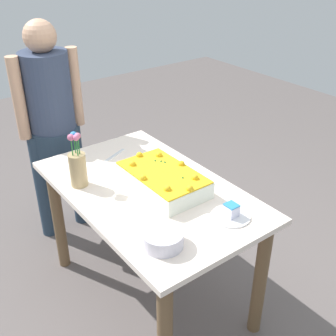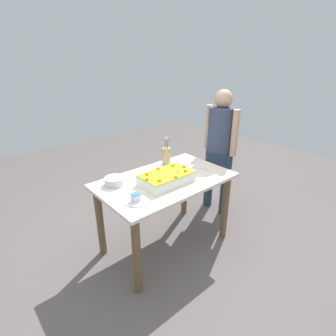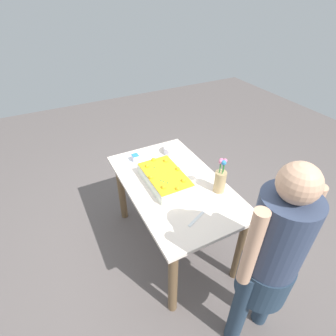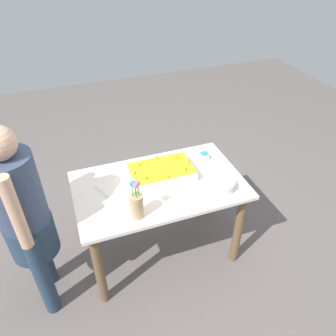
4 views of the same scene
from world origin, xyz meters
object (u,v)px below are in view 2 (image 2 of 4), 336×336
object	(u,v)px
sheet_cake	(167,178)
flower_vase	(166,154)
cake_knife	(200,169)
serving_plate_with_slice	(136,199)
fruit_bowl	(115,181)
person_standing	(220,146)

from	to	relation	value
sheet_cake	flower_vase	distance (m)	0.45
cake_knife	flower_vase	bearing A→B (deg)	-174.23
serving_plate_with_slice	flower_vase	xyz separation A→B (m)	(-0.69, -0.44, 0.09)
sheet_cake	cake_knife	xyz separation A→B (m)	(-0.46, -0.02, -0.05)
cake_knife	fruit_bowl	bearing A→B (deg)	-130.55
serving_plate_with_slice	flower_vase	world-z (taller)	flower_vase
cake_knife	person_standing	bearing A→B (deg)	84.53
serving_plate_with_slice	cake_knife	bearing A→B (deg)	-172.45
serving_plate_with_slice	person_standing	size ratio (longest dim) A/B	0.13
sheet_cake	serving_plate_with_slice	world-z (taller)	sheet_cake
serving_plate_with_slice	fruit_bowl	size ratio (longest dim) A/B	1.03
serving_plate_with_slice	person_standing	world-z (taller)	person_standing
flower_vase	fruit_bowl	bearing A→B (deg)	5.12
sheet_cake	fruit_bowl	size ratio (longest dim) A/B	2.65
sheet_cake	fruit_bowl	distance (m)	0.47
sheet_cake	flower_vase	world-z (taller)	flower_vase
serving_plate_with_slice	cake_knife	xyz separation A→B (m)	(-0.87, -0.12, -0.02)
flower_vase	fruit_bowl	size ratio (longest dim) A/B	1.67
sheet_cake	person_standing	bearing A→B (deg)	-169.43
cake_knife	flower_vase	xyz separation A→B (m)	(0.18, -0.32, 0.11)
sheet_cake	fruit_bowl	bearing A→B (deg)	-36.47
serving_plate_with_slice	cake_knife	distance (m)	0.88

